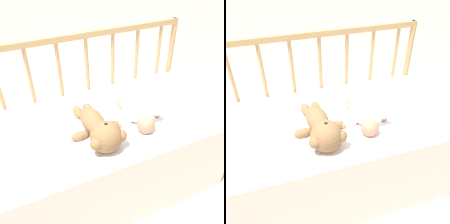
% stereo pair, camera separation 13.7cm
% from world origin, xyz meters
% --- Properties ---
extents(ground_plane, '(12.00, 12.00, 0.00)m').
position_xyz_m(ground_plane, '(0.00, 0.00, 0.00)').
color(ground_plane, tan).
extents(crib_mattress, '(1.32, 0.68, 0.54)m').
position_xyz_m(crib_mattress, '(0.00, 0.00, 0.27)').
color(crib_mattress, white).
rests_on(crib_mattress, ground_plane).
extents(crib_rail, '(1.32, 0.04, 0.93)m').
position_xyz_m(crib_rail, '(0.00, 0.36, 0.66)').
color(crib_rail, tan).
rests_on(crib_rail, ground_plane).
extents(blanket, '(0.76, 0.55, 0.01)m').
position_xyz_m(blanket, '(-0.02, -0.03, 0.55)').
color(blanket, white).
rests_on(blanket, crib_mattress).
extents(teddy_bear, '(0.28, 0.44, 0.16)m').
position_xyz_m(teddy_bear, '(-0.12, -0.11, 0.61)').
color(teddy_bear, olive).
rests_on(teddy_bear, crib_mattress).
extents(baby, '(0.27, 0.37, 0.10)m').
position_xyz_m(baby, '(0.13, -0.05, 0.59)').
color(baby, white).
rests_on(baby, crib_mattress).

